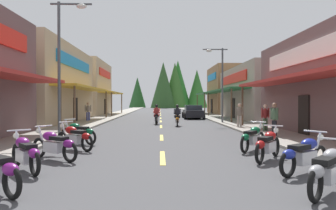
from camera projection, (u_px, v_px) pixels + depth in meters
ground at (161, 117)px, 35.69m from camera, size 9.09×99.87×0.10m
sidewalk_left at (110, 116)px, 35.53m from camera, size 2.73×99.87×0.12m
sidewalk_right at (211, 116)px, 35.84m from camera, size 2.73×99.87×0.12m
centerline_dashes at (160, 115)px, 38.73m from camera, size 0.16×73.88×0.01m
storefront_left_middle at (38, 84)px, 25.82m from camera, size 8.12×13.58×6.44m
storefront_left_far at (76, 89)px, 39.96m from camera, size 9.36×10.87×6.94m
storefront_right_middle at (269, 93)px, 30.52m from camera, size 8.91×13.35×5.20m
storefront_right_far at (242, 90)px, 43.25m from camera, size 10.50×9.09×6.65m
streetlamp_left at (65, 51)px, 14.74m from camera, size 1.99×0.30×6.59m
streetlamp_right at (219, 75)px, 24.54m from camera, size 1.99×0.30×6.06m
motorcycle_parked_right_0 at (329, 169)px, 5.91m from camera, size 1.60×1.56×1.04m
motorcycle_parked_right_1 at (304, 154)px, 7.60m from camera, size 1.80×1.32×1.04m
motorcycle_parked_right_2 at (268, 144)px, 9.33m from camera, size 1.39×1.76×1.04m
motorcycle_parked_right_3 at (253, 137)px, 11.13m from camera, size 1.42×1.73×1.04m
motorcycle_parked_left_1 at (25, 152)px, 7.83m from camera, size 1.45×1.71×1.04m
motorcycle_parked_left_2 at (54, 144)px, 9.33m from camera, size 1.80×1.32×1.04m
motorcycle_parked_left_3 at (75, 137)px, 11.28m from camera, size 1.72×1.43×1.04m
motorcycle_parked_left_4 at (78, 132)px, 12.91m from camera, size 1.84×1.27×1.04m
rider_cruising_lead at (177, 117)px, 22.24m from camera, size 0.60×2.14×1.57m
rider_cruising_trailing at (157, 116)px, 23.94m from camera, size 0.60×2.14×1.57m
pedestrian_by_shop at (265, 116)px, 17.43m from camera, size 0.53×0.39×1.63m
pedestrian_browsing at (88, 111)px, 26.61m from camera, size 0.52×0.40×1.70m
pedestrian_waiting at (274, 118)px, 14.81m from camera, size 0.34×0.56×1.72m
pedestrian_strolling at (239, 114)px, 20.20m from camera, size 0.55×0.35×1.64m
parked_car_curbside at (193, 112)px, 31.61m from camera, size 2.07×4.30×1.40m
treeline_backdrop at (173, 86)px, 85.30m from camera, size 22.28×10.88×13.39m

